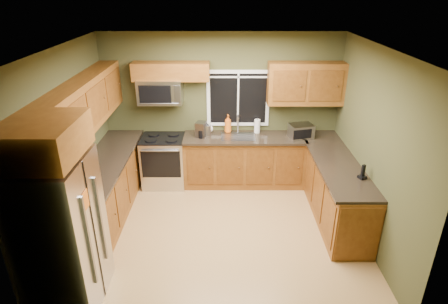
{
  "coord_description": "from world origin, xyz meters",
  "views": [
    {
      "loc": [
        0.06,
        -4.69,
        3.43
      ],
      "look_at": [
        0.05,
        0.35,
        1.15
      ],
      "focal_mm": 30.0,
      "sensor_mm": 36.0,
      "label": 1
    }
  ],
  "objects_px": {
    "soap_bottle_a": "(228,124)",
    "soap_bottle_c": "(209,127)",
    "microwave": "(160,91)",
    "coffee_maker": "(201,130)",
    "toaster_oven": "(301,131)",
    "refrigerator": "(62,234)",
    "paper_towel_roll": "(257,126)",
    "range": "(164,161)",
    "cordless_phone": "(363,174)",
    "kettle": "(207,130)"
  },
  "relations": [
    {
      "from": "paper_towel_roll",
      "to": "soap_bottle_c",
      "type": "distance_m",
      "value": 0.87
    },
    {
      "from": "coffee_maker",
      "to": "paper_towel_roll",
      "type": "distance_m",
      "value": 1.02
    },
    {
      "from": "toaster_oven",
      "to": "kettle",
      "type": "bearing_deg",
      "value": 176.52
    },
    {
      "from": "coffee_maker",
      "to": "soap_bottle_c",
      "type": "height_order",
      "value": "coffee_maker"
    },
    {
      "from": "toaster_oven",
      "to": "soap_bottle_c",
      "type": "distance_m",
      "value": 1.64
    },
    {
      "from": "microwave",
      "to": "cordless_phone",
      "type": "relative_size",
      "value": 3.61
    },
    {
      "from": "kettle",
      "to": "soap_bottle_a",
      "type": "relative_size",
      "value": 0.72
    },
    {
      "from": "microwave",
      "to": "soap_bottle_a",
      "type": "distance_m",
      "value": 1.33
    },
    {
      "from": "soap_bottle_a",
      "to": "soap_bottle_c",
      "type": "bearing_deg",
      "value": 180.0
    },
    {
      "from": "paper_towel_roll",
      "to": "cordless_phone",
      "type": "relative_size",
      "value": 1.3
    },
    {
      "from": "cordless_phone",
      "to": "range",
      "type": "bearing_deg",
      "value": 152.93
    },
    {
      "from": "microwave",
      "to": "toaster_oven",
      "type": "height_order",
      "value": "microwave"
    },
    {
      "from": "paper_towel_roll",
      "to": "soap_bottle_a",
      "type": "height_order",
      "value": "soap_bottle_a"
    },
    {
      "from": "soap_bottle_a",
      "to": "cordless_phone",
      "type": "height_order",
      "value": "soap_bottle_a"
    },
    {
      "from": "range",
      "to": "soap_bottle_c",
      "type": "distance_m",
      "value": 1.03
    },
    {
      "from": "soap_bottle_c",
      "to": "cordless_phone",
      "type": "xyz_separation_m",
      "value": [
        2.2,
        -1.78,
        -0.03
      ]
    },
    {
      "from": "refrigerator",
      "to": "microwave",
      "type": "bearing_deg",
      "value": 76.66
    },
    {
      "from": "coffee_maker",
      "to": "toaster_oven",
      "type": "bearing_deg",
      "value": -1.55
    },
    {
      "from": "range",
      "to": "cordless_phone",
      "type": "height_order",
      "value": "cordless_phone"
    },
    {
      "from": "toaster_oven",
      "to": "paper_towel_roll",
      "type": "relative_size",
      "value": 1.66
    },
    {
      "from": "range",
      "to": "soap_bottle_a",
      "type": "bearing_deg",
      "value": 11.14
    },
    {
      "from": "toaster_oven",
      "to": "kettle",
      "type": "distance_m",
      "value": 1.65
    },
    {
      "from": "toaster_oven",
      "to": "soap_bottle_c",
      "type": "height_order",
      "value": "toaster_oven"
    },
    {
      "from": "refrigerator",
      "to": "toaster_oven",
      "type": "height_order",
      "value": "refrigerator"
    },
    {
      "from": "cordless_phone",
      "to": "soap_bottle_a",
      "type": "bearing_deg",
      "value": 136.27
    },
    {
      "from": "coffee_maker",
      "to": "cordless_phone",
      "type": "relative_size",
      "value": 1.27
    },
    {
      "from": "cordless_phone",
      "to": "kettle",
      "type": "bearing_deg",
      "value": 144.15
    },
    {
      "from": "refrigerator",
      "to": "microwave",
      "type": "height_order",
      "value": "microwave"
    },
    {
      "from": "coffee_maker",
      "to": "soap_bottle_a",
      "type": "xyz_separation_m",
      "value": [
        0.47,
        0.22,
        0.04
      ]
    },
    {
      "from": "refrigerator",
      "to": "paper_towel_roll",
      "type": "height_order",
      "value": "refrigerator"
    },
    {
      "from": "range",
      "to": "cordless_phone",
      "type": "bearing_deg",
      "value": -27.07
    },
    {
      "from": "cordless_phone",
      "to": "toaster_oven",
      "type": "bearing_deg",
      "value": 111.0
    },
    {
      "from": "coffee_maker",
      "to": "cordless_phone",
      "type": "xyz_separation_m",
      "value": [
        2.33,
        -1.56,
        -0.06
      ]
    },
    {
      "from": "paper_towel_roll",
      "to": "soap_bottle_c",
      "type": "xyz_separation_m",
      "value": [
        -0.87,
        0.02,
        -0.03
      ]
    },
    {
      "from": "range",
      "to": "kettle",
      "type": "xyz_separation_m",
      "value": [
        0.8,
        0.06,
        0.58
      ]
    },
    {
      "from": "paper_towel_roll",
      "to": "cordless_phone",
      "type": "distance_m",
      "value": 2.21
    },
    {
      "from": "coffee_maker",
      "to": "soap_bottle_a",
      "type": "height_order",
      "value": "soap_bottle_a"
    },
    {
      "from": "kettle",
      "to": "paper_towel_roll",
      "type": "bearing_deg",
      "value": 9.25
    },
    {
      "from": "toaster_oven",
      "to": "coffee_maker",
      "type": "bearing_deg",
      "value": 178.45
    },
    {
      "from": "range",
      "to": "microwave",
      "type": "distance_m",
      "value": 1.27
    },
    {
      "from": "soap_bottle_c",
      "to": "refrigerator",
      "type": "bearing_deg",
      "value": -116.83
    },
    {
      "from": "toaster_oven",
      "to": "soap_bottle_c",
      "type": "bearing_deg",
      "value": 170.64
    },
    {
      "from": "kettle",
      "to": "soap_bottle_c",
      "type": "distance_m",
      "value": 0.17
    },
    {
      "from": "microwave",
      "to": "toaster_oven",
      "type": "distance_m",
      "value": 2.54
    },
    {
      "from": "coffee_maker",
      "to": "soap_bottle_a",
      "type": "relative_size",
      "value": 0.81
    },
    {
      "from": "refrigerator",
      "to": "paper_towel_roll",
      "type": "xyz_separation_m",
      "value": [
        2.39,
        2.98,
        0.16
      ]
    },
    {
      "from": "paper_towel_roll",
      "to": "coffee_maker",
      "type": "bearing_deg",
      "value": -168.76
    },
    {
      "from": "microwave",
      "to": "coffee_maker",
      "type": "distance_m",
      "value": 0.97
    },
    {
      "from": "refrigerator",
      "to": "soap_bottle_c",
      "type": "height_order",
      "value": "refrigerator"
    },
    {
      "from": "coffee_maker",
      "to": "microwave",
      "type": "bearing_deg",
      "value": 169.79
    }
  ]
}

